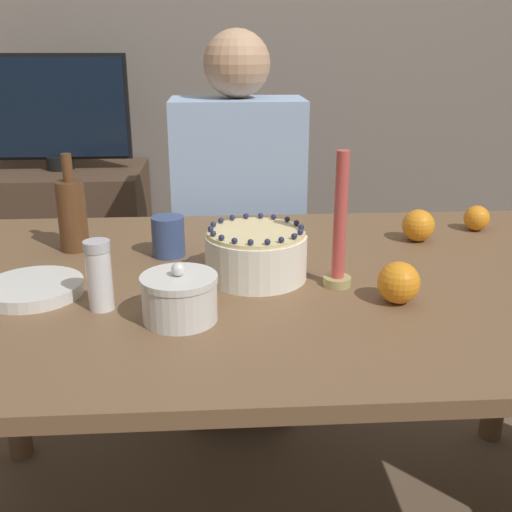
{
  "coord_description": "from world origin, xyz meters",
  "views": [
    {
      "loc": [
        -0.12,
        -1.15,
        1.19
      ],
      "look_at": [
        -0.04,
        0.0,
        0.78
      ],
      "focal_mm": 42.0,
      "sensor_mm": 36.0,
      "label": 1
    }
  ],
  "objects_px": {
    "person_man_blue_shirt": "(239,257)",
    "tv_monitor": "(54,111)",
    "candle": "(339,233)",
    "sugar_bowl": "(180,297)",
    "cake": "(256,254)",
    "bottle": "(72,214)",
    "sugar_shaker": "(99,275)"
  },
  "relations": [
    {
      "from": "cake",
      "to": "person_man_blue_shirt",
      "type": "relative_size",
      "value": 0.17
    },
    {
      "from": "sugar_bowl",
      "to": "candle",
      "type": "height_order",
      "value": "candle"
    },
    {
      "from": "candle",
      "to": "tv_monitor",
      "type": "bearing_deg",
      "value": 124.92
    },
    {
      "from": "bottle",
      "to": "tv_monitor",
      "type": "xyz_separation_m",
      "value": [
        -0.26,
        0.93,
        0.14
      ]
    },
    {
      "from": "sugar_shaker",
      "to": "bottle",
      "type": "distance_m",
      "value": 0.36
    },
    {
      "from": "candle",
      "to": "bottle",
      "type": "xyz_separation_m",
      "value": [
        -0.57,
        0.26,
        -0.02
      ]
    },
    {
      "from": "candle",
      "to": "tv_monitor",
      "type": "xyz_separation_m",
      "value": [
        -0.83,
        1.19,
        0.11
      ]
    },
    {
      "from": "person_man_blue_shirt",
      "to": "sugar_bowl",
      "type": "bearing_deg",
      "value": 81.31
    },
    {
      "from": "sugar_bowl",
      "to": "sugar_shaker",
      "type": "xyz_separation_m",
      "value": [
        -0.15,
        0.06,
        0.02
      ]
    },
    {
      "from": "sugar_bowl",
      "to": "sugar_shaker",
      "type": "bearing_deg",
      "value": 159.17
    },
    {
      "from": "person_man_blue_shirt",
      "to": "tv_monitor",
      "type": "xyz_separation_m",
      "value": [
        -0.66,
        0.46,
        0.42
      ]
    },
    {
      "from": "cake",
      "to": "sugar_bowl",
      "type": "relative_size",
      "value": 1.55
    },
    {
      "from": "candle",
      "to": "cake",
      "type": "bearing_deg",
      "value": 160.81
    },
    {
      "from": "person_man_blue_shirt",
      "to": "cake",
      "type": "bearing_deg",
      "value": 91.11
    },
    {
      "from": "sugar_shaker",
      "to": "bottle",
      "type": "xyz_separation_m",
      "value": [
        -0.12,
        0.34,
        0.02
      ]
    },
    {
      "from": "bottle",
      "to": "person_man_blue_shirt",
      "type": "height_order",
      "value": "person_man_blue_shirt"
    },
    {
      "from": "cake",
      "to": "tv_monitor",
      "type": "height_order",
      "value": "tv_monitor"
    },
    {
      "from": "cake",
      "to": "tv_monitor",
      "type": "bearing_deg",
      "value": 120.59
    },
    {
      "from": "candle",
      "to": "sugar_bowl",
      "type": "bearing_deg",
      "value": -155.61
    },
    {
      "from": "sugar_shaker",
      "to": "tv_monitor",
      "type": "bearing_deg",
      "value": 106.54
    },
    {
      "from": "bottle",
      "to": "tv_monitor",
      "type": "distance_m",
      "value": 0.97
    },
    {
      "from": "candle",
      "to": "tv_monitor",
      "type": "relative_size",
      "value": 0.5
    },
    {
      "from": "cake",
      "to": "bottle",
      "type": "xyz_separation_m",
      "value": [
        -0.41,
        0.2,
        0.04
      ]
    },
    {
      "from": "sugar_bowl",
      "to": "bottle",
      "type": "height_order",
      "value": "bottle"
    },
    {
      "from": "cake",
      "to": "person_man_blue_shirt",
      "type": "height_order",
      "value": "person_man_blue_shirt"
    },
    {
      "from": "bottle",
      "to": "person_man_blue_shirt",
      "type": "bearing_deg",
      "value": 49.72
    },
    {
      "from": "candle",
      "to": "tv_monitor",
      "type": "distance_m",
      "value": 1.45
    },
    {
      "from": "sugar_shaker",
      "to": "candle",
      "type": "distance_m",
      "value": 0.46
    },
    {
      "from": "candle",
      "to": "person_man_blue_shirt",
      "type": "bearing_deg",
      "value": 103.34
    },
    {
      "from": "cake",
      "to": "person_man_blue_shirt",
      "type": "bearing_deg",
      "value": 91.11
    },
    {
      "from": "sugar_bowl",
      "to": "tv_monitor",
      "type": "distance_m",
      "value": 1.44
    },
    {
      "from": "candle",
      "to": "person_man_blue_shirt",
      "type": "distance_m",
      "value": 0.81
    }
  ]
}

